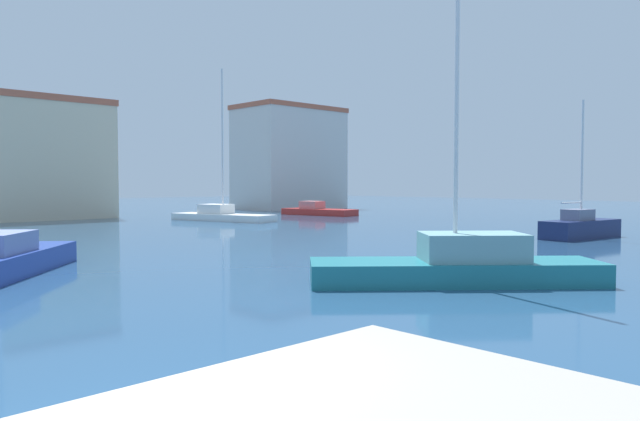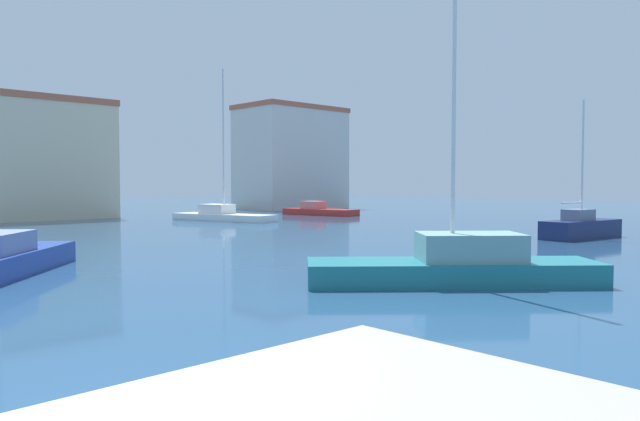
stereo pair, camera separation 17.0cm
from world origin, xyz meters
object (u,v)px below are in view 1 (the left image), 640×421
(motorboat_red_far_right, at_px, (318,211))
(sailboat_teal_mid_harbor, at_px, (459,264))
(sailboat_white_inner_mooring, at_px, (221,215))
(sailboat_navy_distant_east, at_px, (580,227))

(motorboat_red_far_right, bearing_deg, sailboat_teal_mid_harbor, -127.29)
(motorboat_red_far_right, xyz_separation_m, sailboat_white_inner_mooring, (-10.68, -0.70, 0.07))
(sailboat_teal_mid_harbor, height_order, motorboat_red_far_right, sailboat_teal_mid_harbor)
(sailboat_teal_mid_harbor, bearing_deg, sailboat_navy_distant_east, 11.67)
(sailboat_teal_mid_harbor, relative_size, sailboat_white_inner_mooring, 0.96)
(sailboat_navy_distant_east, height_order, sailboat_teal_mid_harbor, sailboat_teal_mid_harbor)
(sailboat_navy_distant_east, distance_m, motorboat_red_far_right, 25.89)
(sailboat_navy_distant_east, distance_m, sailboat_white_inner_mooring, 25.12)
(motorboat_red_far_right, bearing_deg, sailboat_navy_distant_east, -102.35)
(sailboat_navy_distant_east, relative_size, sailboat_white_inner_mooring, 0.62)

